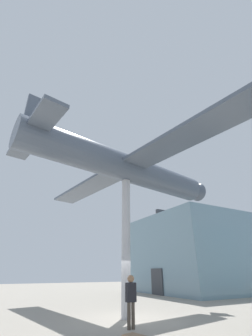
# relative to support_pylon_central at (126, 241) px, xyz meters

# --- Properties ---
(ground_plane) EXTENTS (80.00, 80.00, 0.00)m
(ground_plane) POSITION_rel_support_pylon_central_xyz_m (0.00, 0.00, -3.44)
(ground_plane) COLOR gray
(glass_pavilion_left) EXTENTS (11.17, 14.99, 8.31)m
(glass_pavilion_left) POSITION_rel_support_pylon_central_xyz_m (-9.19, 15.79, 0.43)
(glass_pavilion_left) COLOR #7593A3
(glass_pavilion_left) RESTS_ON ground_plane
(support_pylon_central) EXTENTS (0.47, 0.47, 6.87)m
(support_pylon_central) POSITION_rel_support_pylon_central_xyz_m (0.00, 0.00, 0.00)
(support_pylon_central) COLOR #B7B7BC
(support_pylon_central) RESTS_ON ground_plane
(suspended_airplane) EXTENTS (17.74, 14.06, 3.06)m
(suspended_airplane) POSITION_rel_support_pylon_central_xyz_m (-0.02, 0.12, 4.28)
(suspended_airplane) COLOR #4C5666
(suspended_airplane) RESTS_ON support_pylon_central
(visitor_person) EXTENTS (0.28, 0.41, 1.87)m
(visitor_person) POSITION_rel_support_pylon_central_xyz_m (1.90, -0.79, -2.34)
(visitor_person) COLOR #4C4238
(visitor_person) RESTS_ON ground_plane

